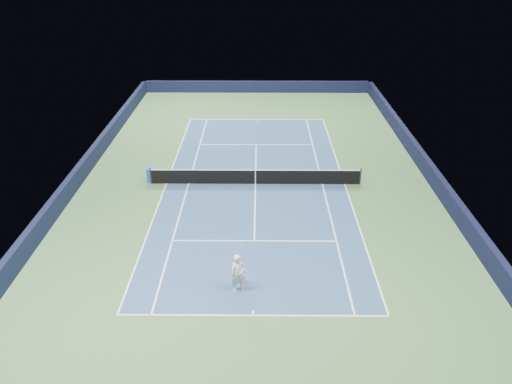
{
  "coord_description": "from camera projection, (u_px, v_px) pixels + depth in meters",
  "views": [
    {
      "loc": [
        0.24,
        -27.41,
        13.71
      ],
      "look_at": [
        0.06,
        -3.0,
        1.0
      ],
      "focal_mm": 35.0,
      "sensor_mm": 36.0,
      "label": 1
    }
  ],
  "objects": [
    {
      "name": "service_line_near",
      "position": [
        254.0,
        241.0,
        24.97
      ],
      "size": [
        8.23,
        0.08,
        0.0
      ],
      "primitive_type": "cube",
      "color": "white",
      "rests_on": "ground"
    },
    {
      "name": "wall_far",
      "position": [
        257.0,
        87.0,
        47.97
      ],
      "size": [
        22.0,
        0.35,
        1.1
      ],
      "primitive_type": "cube",
      "color": "black",
      "rests_on": "ground"
    },
    {
      "name": "tennis_net",
      "position": [
        255.0,
        177.0,
        30.41
      ],
      "size": [
        12.9,
        0.1,
        1.07
      ],
      "color": "black",
      "rests_on": "ground"
    },
    {
      "name": "service_line_far",
      "position": [
        256.0,
        145.0,
        36.32
      ],
      "size": [
        8.23,
        0.08,
        0.0
      ],
      "primitive_type": "cube",
      "color": "white",
      "rests_on": "ground"
    },
    {
      "name": "sideline_doubles_left",
      "position": [
        166.0,
        183.0,
        30.68
      ],
      "size": [
        0.08,
        23.77,
        0.0
      ],
      "primitive_type": "cube",
      "color": "white",
      "rests_on": "ground"
    },
    {
      "name": "sideline_singles_right",
      "position": [
        322.0,
        184.0,
        30.61
      ],
      "size": [
        0.08,
        23.77,
        0.0
      ],
      "primitive_type": "cube",
      "color": "white",
      "rests_on": "ground"
    },
    {
      "name": "court_surface",
      "position": [
        255.0,
        184.0,
        30.65
      ],
      "size": [
        10.97,
        23.77,
        0.01
      ],
      "primitive_type": "cube",
      "color": "navy",
      "rests_on": "ground"
    },
    {
      "name": "center_mark_far",
      "position": [
        257.0,
        120.0,
        41.05
      ],
      "size": [
        0.08,
        0.3,
        0.0
      ],
      "primitive_type": "cube",
      "color": "white",
      "rests_on": "ground"
    },
    {
      "name": "wall_left",
      "position": [
        79.0,
        175.0,
        30.46
      ],
      "size": [
        0.35,
        40.0,
        1.1
      ],
      "primitive_type": "cube",
      "color": "black",
      "rests_on": "ground"
    },
    {
      "name": "ground",
      "position": [
        255.0,
        184.0,
        30.65
      ],
      "size": [
        40.0,
        40.0,
        0.0
      ],
      "primitive_type": "plane",
      "color": "#375D33",
      "rests_on": "ground"
    },
    {
      "name": "baseline_near",
      "position": [
        253.0,
        315.0,
        20.1
      ],
      "size": [
        10.97,
        0.08,
        0.0
      ],
      "primitive_type": "cube",
      "color": "white",
      "rests_on": "ground"
    },
    {
      "name": "baseline_far",
      "position": [
        257.0,
        120.0,
        41.18
      ],
      "size": [
        10.97,
        0.08,
        0.0
      ],
      "primitive_type": "cube",
      "color": "white",
      "rests_on": "ground"
    },
    {
      "name": "sponsor_cube",
      "position": [
        152.0,
        175.0,
        30.74
      ],
      "size": [
        0.61,
        0.52,
        0.89
      ],
      "color": "blue",
      "rests_on": "ground"
    },
    {
      "name": "wall_right",
      "position": [
        433.0,
        176.0,
        30.32
      ],
      "size": [
        0.35,
        40.0,
        1.1
      ],
      "primitive_type": "cube",
      "color": "black",
      "rests_on": "ground"
    },
    {
      "name": "tennis_player",
      "position": [
        238.0,
        274.0,
        21.1
      ],
      "size": [
        0.86,
        1.36,
        1.8
      ],
      "color": "silver",
      "rests_on": "ground"
    },
    {
      "name": "sideline_singles_left",
      "position": [
        189.0,
        184.0,
        30.67
      ],
      "size": [
        0.08,
        23.77,
        0.0
      ],
      "primitive_type": "cube",
      "color": "white",
      "rests_on": "ground"
    },
    {
      "name": "center_service_line",
      "position": [
        255.0,
        184.0,
        30.64
      ],
      "size": [
        0.08,
        12.8,
        0.0
      ],
      "primitive_type": "cube",
      "color": "white",
      "rests_on": "ground"
    },
    {
      "name": "sideline_doubles_right",
      "position": [
        345.0,
        184.0,
        30.61
      ],
      "size": [
        0.08,
        23.77,
        0.0
      ],
      "primitive_type": "cube",
      "color": "white",
      "rests_on": "ground"
    },
    {
      "name": "center_mark_near",
      "position": [
        253.0,
        313.0,
        20.23
      ],
      "size": [
        0.08,
        0.3,
        0.0
      ],
      "primitive_type": "cube",
      "color": "white",
      "rests_on": "ground"
    }
  ]
}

